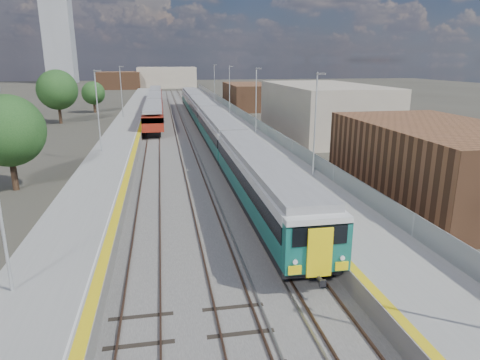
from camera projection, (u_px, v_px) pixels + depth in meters
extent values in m
plane|color=#47443A|center=(195.00, 132.00, 57.83)|extent=(320.00, 320.00, 0.00)
cube|color=#565451|center=(178.00, 129.00, 59.80)|extent=(10.50, 155.00, 0.06)
cube|color=#4C3323|center=(198.00, 126.00, 62.67)|extent=(0.07, 160.00, 0.14)
cube|color=#4C3323|center=(208.00, 125.00, 62.92)|extent=(0.07, 160.00, 0.14)
cube|color=#4C3323|center=(174.00, 126.00, 62.07)|extent=(0.07, 160.00, 0.14)
cube|color=#4C3323|center=(184.00, 126.00, 62.31)|extent=(0.07, 160.00, 0.14)
cube|color=#4C3323|center=(149.00, 127.00, 61.46)|extent=(0.07, 160.00, 0.14)
cube|color=#4C3323|center=(160.00, 127.00, 61.71)|extent=(0.07, 160.00, 0.14)
cube|color=gray|center=(196.00, 126.00, 62.62)|extent=(0.08, 160.00, 0.10)
cube|color=gray|center=(186.00, 126.00, 62.37)|extent=(0.08, 160.00, 0.10)
cube|color=slate|center=(231.00, 124.00, 60.97)|extent=(4.70, 155.00, 1.00)
cube|color=gray|center=(231.00, 121.00, 60.83)|extent=(4.70, 155.00, 0.03)
cube|color=gold|center=(216.00, 121.00, 60.46)|extent=(0.40, 155.00, 0.01)
cube|color=gray|center=(246.00, 116.00, 61.05)|extent=(0.06, 155.00, 1.20)
cylinder|color=#9EA0A3|center=(315.00, 125.00, 31.16)|extent=(0.12, 0.12, 7.50)
cube|color=#4C4C4F|center=(321.00, 74.00, 30.22)|extent=(0.70, 0.18, 0.14)
cylinder|color=#9EA0A3|center=(256.00, 101.00, 50.10)|extent=(0.12, 0.12, 7.50)
cube|color=#4C4C4F|center=(259.00, 69.00, 49.16)|extent=(0.70, 0.18, 0.14)
cylinder|color=#9EA0A3|center=(230.00, 90.00, 69.05)|extent=(0.12, 0.12, 7.50)
cube|color=#4C4C4F|center=(231.00, 66.00, 68.10)|extent=(0.70, 0.18, 0.14)
cylinder|color=#9EA0A3|center=(214.00, 83.00, 87.99)|extent=(0.12, 0.12, 7.50)
cube|color=#4C4C4F|center=(215.00, 65.00, 87.05)|extent=(0.70, 0.18, 0.14)
cube|color=slate|center=(128.00, 127.00, 58.50)|extent=(4.30, 155.00, 1.00)
cube|color=gray|center=(127.00, 124.00, 58.36)|extent=(4.30, 155.00, 0.03)
cube|color=gold|center=(142.00, 123.00, 58.69)|extent=(0.45, 155.00, 0.01)
cube|color=silver|center=(139.00, 123.00, 58.62)|extent=(0.08, 155.00, 0.01)
cylinder|color=#9EA0A3|center=(98.00, 111.00, 39.62)|extent=(0.12, 0.12, 7.50)
cube|color=#4C4C4F|center=(97.00, 71.00, 38.68)|extent=(0.70, 0.18, 0.14)
cylinder|color=#9EA0A3|center=(121.00, 92.00, 64.25)|extent=(0.12, 0.12, 7.50)
cube|color=#4C4C4F|center=(121.00, 67.00, 63.31)|extent=(0.70, 0.18, 0.14)
cube|color=brown|center=(437.00, 162.00, 29.24)|extent=(9.00, 16.00, 5.20)
cube|color=#A49583|center=(322.00, 110.00, 54.99)|extent=(11.00, 22.00, 6.40)
cube|color=brown|center=(249.00, 96.00, 85.95)|extent=(8.00, 18.00, 4.80)
cube|color=#A49583|center=(167.00, 77.00, 151.26)|extent=(20.00, 14.00, 7.00)
cube|color=brown|center=(119.00, 80.00, 143.95)|extent=(14.00, 12.00, 5.60)
cube|color=gray|center=(58.00, 34.00, 177.26)|extent=(11.00, 11.00, 40.00)
cube|color=black|center=(261.00, 200.00, 26.85)|extent=(2.68, 19.23, 0.45)
cube|color=#0F5142|center=(261.00, 188.00, 26.63)|extent=(2.78, 19.23, 1.12)
cube|color=black|center=(261.00, 174.00, 26.39)|extent=(2.84, 19.23, 0.77)
cube|color=silver|center=(261.00, 165.00, 26.23)|extent=(2.78, 19.23, 0.47)
cube|color=gray|center=(261.00, 158.00, 26.12)|extent=(2.47, 19.23, 0.39)
cube|color=black|center=(219.00, 143.00, 45.54)|extent=(2.68, 19.23, 0.45)
cube|color=#0F5142|center=(219.00, 135.00, 45.33)|extent=(2.78, 19.23, 1.12)
cube|color=black|center=(219.00, 127.00, 45.09)|extent=(2.84, 19.23, 0.77)
cube|color=silver|center=(219.00, 121.00, 44.92)|extent=(2.78, 19.23, 0.47)
cube|color=gray|center=(219.00, 117.00, 44.81)|extent=(2.47, 19.23, 0.39)
cube|color=black|center=(202.00, 119.00, 64.23)|extent=(2.68, 19.23, 0.45)
cube|color=#0F5142|center=(202.00, 113.00, 64.02)|extent=(2.78, 19.23, 1.12)
cube|color=black|center=(201.00, 107.00, 63.78)|extent=(2.84, 19.23, 0.77)
cube|color=silver|center=(201.00, 103.00, 63.61)|extent=(2.78, 19.23, 0.47)
cube|color=gray|center=(201.00, 100.00, 63.50)|extent=(2.47, 19.23, 0.39)
cube|color=black|center=(192.00, 106.00, 82.92)|extent=(2.68, 19.23, 0.45)
cube|color=#0F5142|center=(192.00, 101.00, 82.71)|extent=(2.78, 19.23, 1.12)
cube|color=black|center=(192.00, 97.00, 82.47)|extent=(2.84, 19.23, 0.77)
cube|color=silver|center=(192.00, 94.00, 82.30)|extent=(2.78, 19.23, 0.47)
cube|color=gray|center=(192.00, 91.00, 82.19)|extent=(2.47, 19.23, 0.39)
cube|color=#0F5142|center=(317.00, 247.00, 17.17)|extent=(2.76, 0.59, 2.07)
cube|color=black|center=(320.00, 236.00, 16.72)|extent=(2.27, 0.06, 0.79)
cube|color=yellow|center=(320.00, 253.00, 16.85)|extent=(1.04, 0.10, 2.07)
cube|color=black|center=(154.00, 126.00, 59.82)|extent=(1.78, 15.16, 0.62)
cube|color=maroon|center=(154.00, 116.00, 59.41)|extent=(2.63, 17.83, 1.88)
cube|color=black|center=(153.00, 112.00, 59.29)|extent=(2.68, 17.83, 0.66)
cube|color=gray|center=(153.00, 105.00, 59.03)|extent=(2.35, 17.83, 0.38)
cube|color=black|center=(155.00, 111.00, 77.18)|extent=(1.78, 15.16, 0.62)
cube|color=maroon|center=(155.00, 103.00, 76.78)|extent=(2.63, 17.83, 1.88)
cube|color=black|center=(155.00, 100.00, 76.65)|extent=(2.68, 17.83, 0.66)
cube|color=gray|center=(154.00, 95.00, 76.40)|extent=(2.35, 17.83, 0.38)
cube|color=black|center=(156.00, 102.00, 94.55)|extent=(1.78, 15.16, 0.62)
cube|color=maroon|center=(156.00, 95.00, 94.15)|extent=(2.63, 17.83, 1.88)
cube|color=black|center=(156.00, 93.00, 94.02)|extent=(2.68, 17.83, 0.66)
cube|color=gray|center=(155.00, 89.00, 93.76)|extent=(2.35, 17.83, 0.38)
cylinder|color=#382619|center=(14.00, 174.00, 31.60)|extent=(0.44, 0.44, 2.47)
sphere|color=#183E18|center=(8.00, 131.00, 30.73)|extent=(5.21, 5.21, 5.21)
cylinder|color=#382619|center=(60.00, 114.00, 64.98)|extent=(0.44, 0.44, 2.81)
sphere|color=#183E18|center=(57.00, 90.00, 63.99)|extent=(5.93, 5.93, 5.93)
cylinder|color=#382619|center=(95.00, 107.00, 78.71)|extent=(0.44, 0.44, 1.98)
sphere|color=#183E18|center=(93.00, 93.00, 78.01)|extent=(4.17, 4.17, 4.17)
cylinder|color=#382619|center=(296.00, 106.00, 80.60)|extent=(0.44, 0.44, 1.97)
sphere|color=#183E18|center=(296.00, 92.00, 79.90)|extent=(4.16, 4.16, 4.16)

